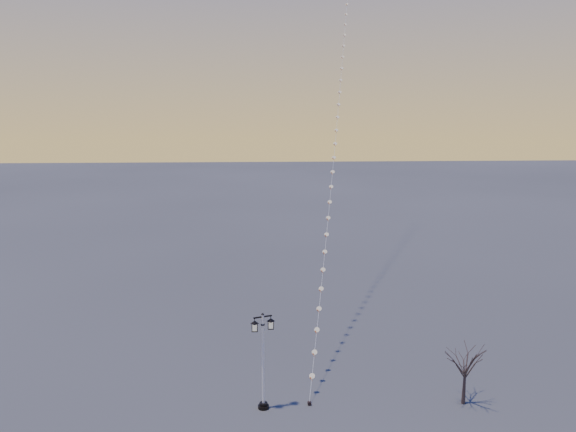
{
  "coord_description": "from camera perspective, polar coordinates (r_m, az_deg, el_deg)",
  "views": [
    {
      "loc": [
        -3.56,
        -28.5,
        16.26
      ],
      "look_at": [
        -1.58,
        7.25,
        9.51
      ],
      "focal_mm": 35.42,
      "sensor_mm": 36.0,
      "label": 1
    }
  ],
  "objects": [
    {
      "name": "bare_tree",
      "position": [
        33.93,
        17.39,
        -13.91
      ],
      "size": [
        2.1,
        2.1,
        3.49
      ],
      "rotation": [
        0.0,
        0.0,
        0.2
      ],
      "color": "#322521",
      "rests_on": "ground"
    },
    {
      "name": "ground",
      "position": [
        33.01,
        3.63,
        -18.86
      ],
      "size": [
        300.0,
        300.0,
        0.0
      ],
      "primitive_type": "plane",
      "color": "#414242",
      "rests_on": "ground"
    },
    {
      "name": "street_lamp",
      "position": [
        31.76,
        -2.52,
        -13.89
      ],
      "size": [
        1.35,
        0.79,
        5.53
      ],
      "rotation": [
        0.0,
        0.0,
        0.34
      ],
      "color": "black",
      "rests_on": "ground"
    },
    {
      "name": "kite_train",
      "position": [
        53.46,
        5.2,
        14.15
      ],
      "size": [
        10.25,
        48.04,
        39.26
      ],
      "rotation": [
        0.0,
        0.0,
        -0.21
      ],
      "color": "black",
      "rests_on": "ground"
    }
  ]
}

